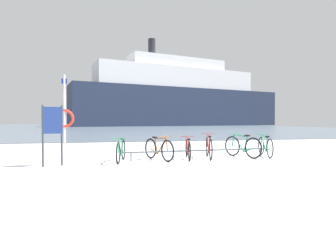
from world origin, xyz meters
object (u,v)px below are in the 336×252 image
object	(u,v)px
bicycle_3	(209,147)
ferry_ship	(180,98)
bicycle_1	(159,149)
bicycle_0	(121,151)
info_sign	(52,126)
bicycle_5	(265,146)
bicycle_2	(188,149)
bicycle_4	(242,146)
rescue_post	(65,116)

from	to	relation	value
bicycle_3	ferry_ship	world-z (taller)	ferry_ship
bicycle_1	bicycle_3	distance (m)	1.76
bicycle_0	info_sign	bearing A→B (deg)	-166.93
bicycle_5	bicycle_3	bearing A→B (deg)	-178.18
bicycle_2	bicycle_4	xyz separation A→B (m)	(1.97, 0.02, 0.04)
bicycle_1	info_sign	xyz separation A→B (m)	(-3.12, -0.61, 0.78)
ferry_ship	bicycle_3	bearing A→B (deg)	-103.36
bicycle_5	rescue_post	world-z (taller)	rescue_post
bicycle_1	info_sign	world-z (taller)	info_sign
bicycle_1	bicycle_4	xyz separation A→B (m)	(2.98, 0.12, 0.02)
bicycle_0	bicycle_4	bearing A→B (deg)	3.96
bicycle_1	rescue_post	world-z (taller)	rescue_post
bicycle_0	bicycle_4	xyz separation A→B (m)	(4.20, 0.29, 0.03)
bicycle_3	bicycle_4	world-z (taller)	bicycle_4
rescue_post	bicycle_5	bearing A→B (deg)	-17.17
info_sign	ferry_ship	bearing A→B (deg)	72.92
bicycle_4	bicycle_2	bearing A→B (deg)	-179.42
bicycle_0	ferry_ship	xyz separation A→B (m)	(18.81, 67.01, 7.24)
bicycle_0	bicycle_2	bearing A→B (deg)	6.93
bicycle_5	ferry_ship	distance (m)	68.42
bicycle_4	rescue_post	size ratio (longest dim) A/B	0.52
bicycle_2	bicycle_3	bearing A→B (deg)	1.86
bicycle_0	rescue_post	size ratio (longest dim) A/B	0.54
bicycle_4	info_sign	distance (m)	6.20
bicycle_2	rescue_post	xyz separation A→B (m)	(-4.25, 2.30, 1.11)
bicycle_3	info_sign	xyz separation A→B (m)	(-4.88, -0.74, 0.77)
bicycle_1	rescue_post	xyz separation A→B (m)	(-3.23, 2.40, 1.09)
bicycle_3	rescue_post	xyz separation A→B (m)	(-4.99, 2.28, 1.07)
bicycle_5	bicycle_4	bearing A→B (deg)	-175.53
bicycle_4	ferry_ship	world-z (taller)	ferry_ship
bicycle_2	ferry_ship	size ratio (longest dim) A/B	0.03
bicycle_0	bicycle_5	world-z (taller)	bicycle_5
bicycle_1	bicycle_4	distance (m)	2.99
bicycle_4	bicycle_5	world-z (taller)	bicycle_4
bicycle_1	info_sign	distance (m)	3.28
rescue_post	bicycle_2	bearing A→B (deg)	-28.45
rescue_post	bicycle_3	bearing A→B (deg)	-24.51
ferry_ship	bicycle_1	bearing A→B (deg)	-104.75
bicycle_5	info_sign	xyz separation A→B (m)	(-7.03, -0.81, 0.78)
bicycle_2	bicycle_4	world-z (taller)	bicycle_4
bicycle_3	bicycle_4	xyz separation A→B (m)	(1.23, -0.00, 0.01)
bicycle_3	info_sign	distance (m)	5.00
bicycle_5	info_sign	distance (m)	7.12
bicycle_5	rescue_post	distance (m)	7.55
info_sign	bicycle_1	bearing A→B (deg)	11.06
bicycle_1	bicycle_3	size ratio (longest dim) A/B	0.91
rescue_post	ferry_ship	bearing A→B (deg)	72.08
bicycle_2	ferry_ship	bearing A→B (deg)	76.04
bicycle_4	ferry_ship	bearing A→B (deg)	77.64
bicycle_5	ferry_ship	size ratio (longest dim) A/B	0.03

